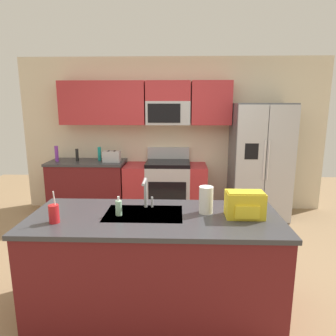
# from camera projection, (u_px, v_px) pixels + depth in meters

# --- Properties ---
(ground_plane) EXTENTS (9.00, 9.00, 0.00)m
(ground_plane) POSITION_uv_depth(u_px,v_px,m) (169.00, 269.00, 3.48)
(ground_plane) COLOR #997A56
(ground_plane) RESTS_ON ground
(kitchen_wall_unit) EXTENTS (5.20, 0.43, 2.60)m
(kitchen_wall_unit) POSITION_uv_depth(u_px,v_px,m) (164.00, 126.00, 5.21)
(kitchen_wall_unit) COLOR beige
(kitchen_wall_unit) RESTS_ON ground
(back_counter) EXTENTS (1.26, 0.63, 0.90)m
(back_counter) POSITION_uv_depth(u_px,v_px,m) (88.00, 187.00, 5.19)
(back_counter) COLOR maroon
(back_counter) RESTS_ON ground
(range_oven) EXTENTS (1.36, 0.61, 1.10)m
(range_oven) POSITION_uv_depth(u_px,v_px,m) (166.00, 188.00, 5.15)
(range_oven) COLOR #B7BABF
(range_oven) RESTS_ON ground
(refrigerator) EXTENTS (0.90, 0.76, 1.85)m
(refrigerator) POSITION_uv_depth(u_px,v_px,m) (259.00, 161.00, 4.93)
(refrigerator) COLOR #4C4F54
(refrigerator) RESTS_ON ground
(island_counter) EXTENTS (2.18, 0.90, 0.90)m
(island_counter) POSITION_uv_depth(u_px,v_px,m) (155.00, 263.00, 2.74)
(island_counter) COLOR maroon
(island_counter) RESTS_ON ground
(toaster) EXTENTS (0.28, 0.16, 0.18)m
(toaster) POSITION_uv_depth(u_px,v_px,m) (112.00, 156.00, 5.01)
(toaster) COLOR #B7BABF
(toaster) RESTS_ON back_counter
(pepper_mill) EXTENTS (0.05, 0.05, 0.20)m
(pepper_mill) POSITION_uv_depth(u_px,v_px,m) (77.00, 155.00, 5.08)
(pepper_mill) COLOR black
(pepper_mill) RESTS_ON back_counter
(bottle_purple) EXTENTS (0.06, 0.06, 0.26)m
(bottle_purple) POSITION_uv_depth(u_px,v_px,m) (57.00, 154.00, 5.05)
(bottle_purple) COLOR purple
(bottle_purple) RESTS_ON back_counter
(bottle_teal) EXTENTS (0.06, 0.06, 0.23)m
(bottle_teal) POSITION_uv_depth(u_px,v_px,m) (99.00, 154.00, 5.11)
(bottle_teal) COLOR teal
(bottle_teal) RESTS_ON back_counter
(sink_faucet) EXTENTS (0.09, 0.21, 0.28)m
(sink_faucet) POSITION_uv_depth(u_px,v_px,m) (146.00, 191.00, 2.80)
(sink_faucet) COLOR #B7BABF
(sink_faucet) RESTS_ON island_counter
(drink_cup_red) EXTENTS (0.08, 0.08, 0.27)m
(drink_cup_red) POSITION_uv_depth(u_px,v_px,m) (54.00, 214.00, 2.47)
(drink_cup_red) COLOR red
(drink_cup_red) RESTS_ON island_counter
(soap_dispenser) EXTENTS (0.06, 0.06, 0.17)m
(soap_dispenser) POSITION_uv_depth(u_px,v_px,m) (119.00, 208.00, 2.64)
(soap_dispenser) COLOR #A5D8B2
(soap_dispenser) RESTS_ON island_counter
(paper_towel_roll) EXTENTS (0.12, 0.12, 0.24)m
(paper_towel_roll) POSITION_uv_depth(u_px,v_px,m) (206.00, 200.00, 2.69)
(paper_towel_roll) COLOR white
(paper_towel_roll) RESTS_ON island_counter
(backpack) EXTENTS (0.32, 0.22, 0.23)m
(backpack) POSITION_uv_depth(u_px,v_px,m) (245.00, 204.00, 2.58)
(backpack) COLOR yellow
(backpack) RESTS_ON island_counter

